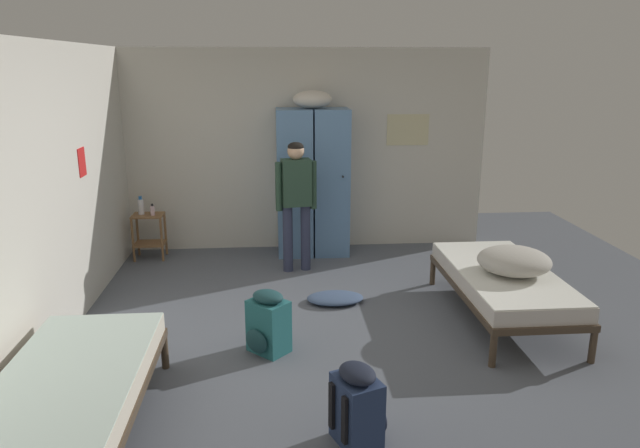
{
  "coord_description": "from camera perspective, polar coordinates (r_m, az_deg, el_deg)",
  "views": [
    {
      "loc": [
        -0.41,
        -4.92,
        2.39
      ],
      "look_at": [
        0.0,
        0.26,
        0.95
      ],
      "focal_mm": 32.73,
      "sensor_mm": 36.0,
      "label": 1
    }
  ],
  "objects": [
    {
      "name": "ground_plane",
      "position": [
        5.48,
        0.22,
        -10.35
      ],
      "size": [
        8.3,
        8.3,
        0.0
      ],
      "primitive_type": "plane",
      "color": "#565B66"
    },
    {
      "name": "room_backdrop",
      "position": [
        6.32,
        -11.83,
        5.13
      ],
      "size": [
        4.71,
        5.25,
        2.58
      ],
      "color": "beige",
      "rests_on": "ground_plane"
    },
    {
      "name": "locker_bank",
      "position": [
        7.38,
        -0.71,
        4.39
      ],
      "size": [
        0.9,
        0.55,
        2.07
      ],
      "color": "#5B84B2",
      "rests_on": "ground_plane"
    },
    {
      "name": "shelf_unit",
      "position": [
        7.61,
        -16.36,
        -0.74
      ],
      "size": [
        0.38,
        0.3,
        0.57
      ],
      "color": "brown",
      "rests_on": "ground_plane"
    },
    {
      "name": "bed_right",
      "position": [
        5.86,
        17.43,
        -5.31
      ],
      "size": [
        0.9,
        1.9,
        0.49
      ],
      "color": "#473828",
      "rests_on": "ground_plane"
    },
    {
      "name": "bed_left_front",
      "position": [
        4.18,
        -23.29,
        -14.61
      ],
      "size": [
        0.9,
        1.9,
        0.49
      ],
      "color": "#473828",
      "rests_on": "ground_plane"
    },
    {
      "name": "bedding_heap",
      "position": [
        5.73,
        18.45,
        -3.43
      ],
      "size": [
        0.68,
        0.66,
        0.24
      ],
      "color": "#B7B2A8",
      "rests_on": "bed_right"
    },
    {
      "name": "person_traveler",
      "position": [
        6.74,
        -2.34,
        2.89
      ],
      "size": [
        0.48,
        0.24,
        1.53
      ],
      "color": "#2D334C",
      "rests_on": "ground_plane"
    },
    {
      "name": "water_bottle",
      "position": [
        7.57,
        -17.11,
        1.67
      ],
      "size": [
        0.08,
        0.08,
        0.23
      ],
      "color": "white",
      "rests_on": "shelf_unit"
    },
    {
      "name": "lotion_bottle",
      "position": [
        7.49,
        -16.06,
        1.31
      ],
      "size": [
        0.05,
        0.05,
        0.14
      ],
      "color": "beige",
      "rests_on": "shelf_unit"
    },
    {
      "name": "backpack_navy",
      "position": [
        3.93,
        3.74,
        -17.37
      ],
      "size": [
        0.4,
        0.39,
        0.55
      ],
      "color": "navy",
      "rests_on": "ground_plane"
    },
    {
      "name": "backpack_teal",
      "position": [
        5.02,
        -5.13,
        -9.66
      ],
      "size": [
        0.42,
        0.42,
        0.55
      ],
      "color": "#23666B",
      "rests_on": "ground_plane"
    },
    {
      "name": "clothes_pile_denim",
      "position": [
        6.07,
        1.49,
        -7.25
      ],
      "size": [
        0.58,
        0.38,
        0.09
      ],
      "color": "#42567A",
      "rests_on": "ground_plane"
    }
  ]
}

